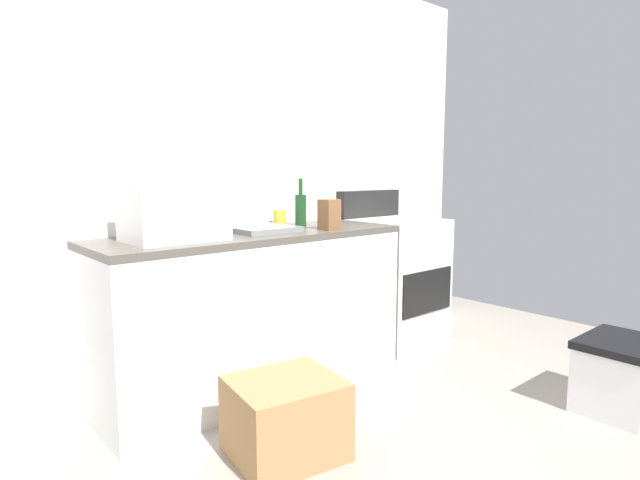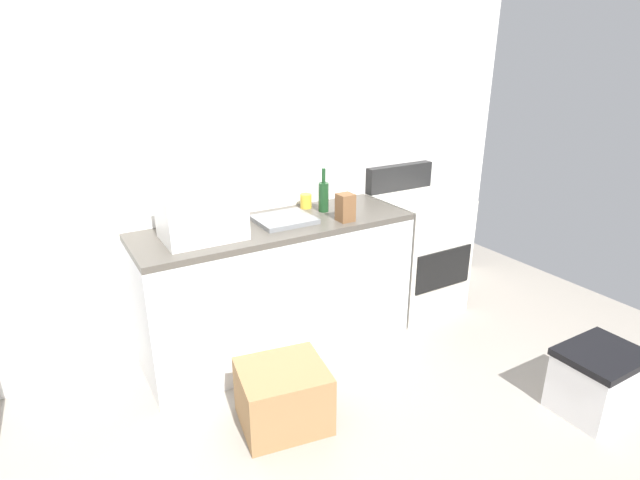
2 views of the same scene
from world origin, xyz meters
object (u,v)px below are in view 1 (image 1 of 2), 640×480
Objects in this scene: coffee_mug at (280,218)px; knife_block at (329,215)px; wine_bottle at (301,209)px; microwave at (174,214)px; storage_bin at (620,375)px; cardboard_box_medium at (285,418)px; stove_oven at (393,278)px.

knife_block is at bearing -78.37° from coffee_mug.
knife_block is at bearing -86.99° from wine_bottle.
microwave is 2.44m from storage_bin.
wine_bottle is at bearing 93.01° from knife_block.
stove_oven is at bearing 25.16° from cardboard_box_medium.
wine_bottle is 0.65× the size of cardboard_box_medium.
cardboard_box_medium is (-0.74, -0.54, -0.82)m from knife_block.
cardboard_box_medium is (-0.66, -0.92, -0.78)m from coffee_mug.
microwave is 1.00× the size of storage_bin.
coffee_mug is at bearing 101.63° from knife_block.
microwave reaches higher than cardboard_box_medium.
stove_oven is 1.55m from storage_bin.
stove_oven reaches higher than storage_bin.
stove_oven reaches higher than coffee_mug.
storage_bin is at bearing -62.01° from coffee_mug.
storage_bin is at bearing -26.96° from cardboard_box_medium.
stove_oven is 3.67× the size of wine_bottle.
storage_bin is (0.84, -1.34, -0.80)m from knife_block.
microwave is (-1.70, -0.03, 0.57)m from stove_oven.
cardboard_box_medium is at bearing -125.81° from coffee_mug.
knife_block is (-0.81, -0.19, 0.52)m from stove_oven.
knife_block is (0.01, -0.25, -0.02)m from wine_bottle.
knife_block is at bearing -10.04° from microwave.
coffee_mug is 2.09m from storage_bin.
coffee_mug is 0.22× the size of storage_bin.
stove_oven is 2.39× the size of storage_bin.
stove_oven is 11.00× the size of coffee_mug.
stove_oven reaches higher than cardboard_box_medium.
stove_oven is at bearing 1.03° from microwave.
knife_block is 1.77m from storage_bin.
wine_bottle is 3.00× the size of coffee_mug.
cardboard_box_medium is at bearing -154.84° from stove_oven.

